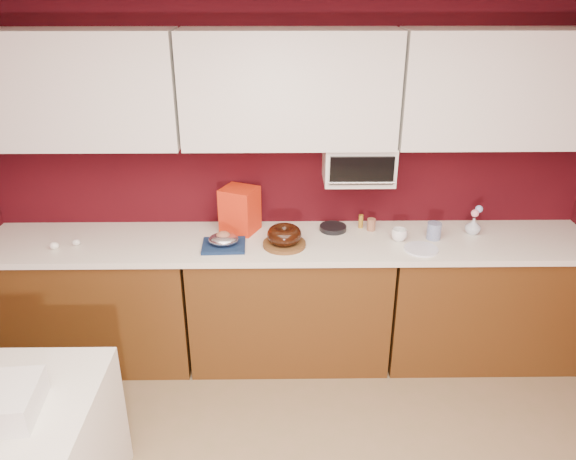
% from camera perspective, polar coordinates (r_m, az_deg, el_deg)
% --- Properties ---
extents(wall_back, '(4.00, 0.02, 2.50)m').
position_cam_1_polar(wall_back, '(3.83, 0.08, 5.69)').
color(wall_back, '#3D080E').
rests_on(wall_back, floor).
extents(base_cabinet_left, '(1.31, 0.58, 0.86)m').
position_cam_1_polar(base_cabinet_left, '(4.10, -18.97, -7.03)').
color(base_cabinet_left, '#553011').
rests_on(base_cabinet_left, floor).
extents(base_cabinet_center, '(1.31, 0.58, 0.86)m').
position_cam_1_polar(base_cabinet_center, '(3.90, 0.14, -7.30)').
color(base_cabinet_center, '#553011').
rests_on(base_cabinet_center, floor).
extents(base_cabinet_right, '(1.31, 0.58, 0.86)m').
position_cam_1_polar(base_cabinet_right, '(4.14, 19.08, -6.77)').
color(base_cabinet_right, '#553011').
rests_on(base_cabinet_right, floor).
extents(countertop, '(4.00, 0.62, 0.04)m').
position_cam_1_polar(countertop, '(3.68, 0.15, -1.33)').
color(countertop, white).
rests_on(countertop, base_cabinet_center).
extents(upper_cabinet_left, '(1.31, 0.33, 0.70)m').
position_cam_1_polar(upper_cabinet_left, '(3.74, -21.34, 13.13)').
color(upper_cabinet_left, white).
rests_on(upper_cabinet_left, wall_back).
extents(upper_cabinet_center, '(1.31, 0.33, 0.70)m').
position_cam_1_polar(upper_cabinet_center, '(3.52, 0.13, 14.11)').
color(upper_cabinet_center, white).
rests_on(upper_cabinet_center, wall_back).
extents(upper_cabinet_right, '(1.31, 0.33, 0.70)m').
position_cam_1_polar(upper_cabinet_right, '(3.78, 21.38, 13.22)').
color(upper_cabinet_right, white).
rests_on(upper_cabinet_right, wall_back).
extents(toaster_oven, '(0.45, 0.30, 0.25)m').
position_cam_1_polar(toaster_oven, '(3.68, 7.18, 6.79)').
color(toaster_oven, white).
rests_on(toaster_oven, upper_cabinet_center).
extents(toaster_oven_door, '(0.40, 0.02, 0.18)m').
position_cam_1_polar(toaster_oven_door, '(3.53, 7.51, 5.99)').
color(toaster_oven_door, black).
rests_on(toaster_oven_door, toaster_oven).
extents(toaster_oven_handle, '(0.42, 0.02, 0.02)m').
position_cam_1_polar(toaster_oven_handle, '(3.54, 7.48, 4.77)').
color(toaster_oven_handle, silver).
rests_on(toaster_oven_handle, toaster_oven).
extents(cake_base, '(0.33, 0.33, 0.03)m').
position_cam_1_polar(cake_base, '(3.59, -0.38, -1.44)').
color(cake_base, brown).
rests_on(cake_base, countertop).
extents(bundt_cake, '(0.26, 0.26, 0.09)m').
position_cam_1_polar(bundt_cake, '(3.56, -0.38, -0.47)').
color(bundt_cake, black).
rests_on(bundt_cake, cake_base).
extents(navy_towel, '(0.28, 0.24, 0.02)m').
position_cam_1_polar(navy_towel, '(3.60, -6.55, -1.58)').
color(navy_towel, '#14264B').
rests_on(navy_towel, countertop).
extents(foil_ham_nest, '(0.21, 0.19, 0.07)m').
position_cam_1_polar(foil_ham_nest, '(3.58, -6.58, -0.94)').
color(foil_ham_nest, silver).
rests_on(foil_ham_nest, navy_towel).
extents(roasted_ham, '(0.11, 0.11, 0.06)m').
position_cam_1_polar(roasted_ham, '(3.57, -6.60, -0.57)').
color(roasted_ham, '#9E6148').
rests_on(roasted_ham, foil_ham_nest).
extents(pandoro_box, '(0.29, 0.28, 0.30)m').
position_cam_1_polar(pandoro_box, '(3.77, -4.91, 2.08)').
color(pandoro_box, red).
rests_on(pandoro_box, countertop).
extents(dark_pan, '(0.23, 0.23, 0.03)m').
position_cam_1_polar(dark_pan, '(3.82, 4.59, 0.21)').
color(dark_pan, black).
rests_on(dark_pan, countertop).
extents(coffee_mug, '(0.12, 0.12, 0.10)m').
position_cam_1_polar(coffee_mug, '(3.72, 11.23, -0.37)').
color(coffee_mug, white).
rests_on(coffee_mug, countertop).
extents(blue_jar, '(0.12, 0.12, 0.11)m').
position_cam_1_polar(blue_jar, '(3.80, 14.61, -0.09)').
color(blue_jar, navy).
rests_on(blue_jar, countertop).
extents(flower_vase, '(0.11, 0.11, 0.12)m').
position_cam_1_polar(flower_vase, '(3.94, 18.30, 0.48)').
color(flower_vase, silver).
rests_on(flower_vase, countertop).
extents(flower_pink, '(0.05, 0.05, 0.05)m').
position_cam_1_polar(flower_pink, '(3.91, 18.47, 1.63)').
color(flower_pink, pink).
rests_on(flower_pink, flower_vase).
extents(flower_blue, '(0.05, 0.05, 0.05)m').
position_cam_1_polar(flower_blue, '(3.93, 18.83, 2.03)').
color(flower_blue, '#97ADF1').
rests_on(flower_blue, flower_vase).
extents(china_plate, '(0.28, 0.28, 0.01)m').
position_cam_1_polar(china_plate, '(3.64, 13.37, -1.90)').
color(china_plate, white).
rests_on(china_plate, countertop).
extents(amber_bottle, '(0.04, 0.04, 0.09)m').
position_cam_1_polar(amber_bottle, '(3.87, 7.41, 0.88)').
color(amber_bottle, '#9C711C').
rests_on(amber_bottle, countertop).
extents(paper_cup, '(0.06, 0.06, 0.08)m').
position_cam_1_polar(paper_cup, '(3.84, 8.45, 0.55)').
color(paper_cup, '#935E43').
rests_on(paper_cup, countertop).
extents(egg_left, '(0.06, 0.05, 0.05)m').
position_cam_1_polar(egg_left, '(3.85, -22.67, -1.47)').
color(egg_left, white).
rests_on(egg_left, countertop).
extents(egg_right, '(0.06, 0.06, 0.04)m').
position_cam_1_polar(egg_right, '(3.84, -20.72, -1.18)').
color(egg_right, silver).
rests_on(egg_right, countertop).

